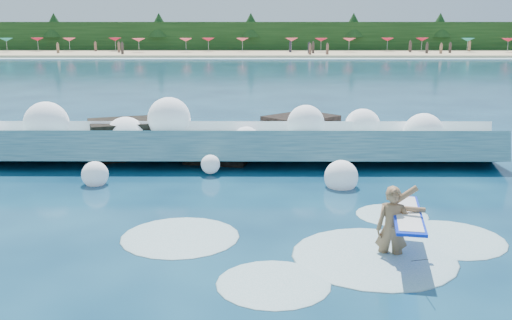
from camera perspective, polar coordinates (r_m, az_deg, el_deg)
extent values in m
plane|color=#07243F|center=(11.70, -7.48, -7.97)|extent=(200.00, 200.00, 0.00)
cube|color=tan|center=(88.91, -0.74, 10.60)|extent=(140.00, 20.00, 0.40)
cube|color=silver|center=(77.94, -0.89, 10.12)|extent=(140.00, 5.00, 0.08)
cube|color=black|center=(98.84, -0.64, 12.19)|extent=(140.00, 4.00, 5.00)
cube|color=#33707F|center=(18.19, -4.95, 1.25)|extent=(18.18, 2.77, 1.52)
cube|color=white|center=(18.89, -4.77, 3.10)|extent=(18.18, 1.28, 0.71)
cube|color=black|center=(19.46, -12.43, 1.86)|extent=(3.09, 2.70, 1.40)
cube|color=black|center=(18.26, -3.74, 1.07)|extent=(2.21, 1.88, 1.08)
cube|color=black|center=(19.42, 4.48, 2.24)|extent=(2.75, 2.73, 1.51)
imported|color=#906643|center=(10.91, 13.45, -6.80)|extent=(0.68, 0.53, 1.64)
cube|color=#0C2AD7|center=(10.93, 14.91, -5.27)|extent=(0.91, 2.30, 0.06)
cube|color=white|center=(10.93, 14.91, -5.20)|extent=(0.78, 2.10, 0.06)
cylinder|color=black|center=(9.91, 16.01, -9.60)|extent=(0.01, 0.91, 0.43)
sphere|color=white|center=(19.41, -20.22, 3.42)|extent=(1.41, 1.41, 1.41)
sphere|color=white|center=(18.81, -12.86, 2.18)|extent=(1.36, 1.36, 1.36)
sphere|color=white|center=(18.61, -8.69, 4.10)|extent=(1.39, 1.39, 1.39)
sphere|color=white|center=(18.02, -0.98, 1.96)|extent=(0.89, 0.89, 0.89)
sphere|color=white|center=(18.18, 5.00, 3.65)|extent=(1.19, 1.19, 1.19)
sphere|color=white|center=(18.94, 10.60, 3.30)|extent=(1.17, 1.17, 1.17)
sphere|color=white|center=(18.35, 16.40, 2.58)|extent=(1.24, 1.24, 1.24)
sphere|color=white|center=(16.11, -15.80, -1.41)|extent=(0.73, 0.73, 0.73)
sphere|color=white|center=(16.53, -4.58, -0.44)|extent=(0.56, 0.56, 0.56)
sphere|color=white|center=(15.45, 8.51, -1.69)|extent=(0.91, 0.91, 0.91)
ellipsoid|color=silver|center=(11.06, 11.69, -9.44)|extent=(3.10, 3.10, 0.15)
ellipsoid|color=silver|center=(9.78, 1.76, -12.27)|extent=(1.95, 1.95, 0.10)
ellipsoid|color=silver|center=(12.31, 18.67, -7.49)|extent=(2.29, 2.29, 0.11)
ellipsoid|color=silver|center=(11.89, -7.58, -7.63)|extent=(2.45, 2.45, 0.12)
ellipsoid|color=silver|center=(13.47, 13.44, -5.37)|extent=(1.65, 1.65, 0.08)
cone|color=#137871|center=(98.51, -23.71, 10.96)|extent=(2.00, 2.00, 0.50)
cone|color=#B9122F|center=(99.51, -21.01, 11.20)|extent=(2.00, 2.00, 0.50)
cone|color=#E14257|center=(96.00, -18.18, 11.38)|extent=(2.00, 2.00, 0.50)
cone|color=#B9122F|center=(95.76, -13.91, 11.64)|extent=(2.00, 2.00, 0.50)
cone|color=#E14257|center=(90.70, -11.66, 11.68)|extent=(2.00, 2.00, 0.50)
cone|color=#E14257|center=(90.39, -7.03, 11.85)|extent=(2.00, 2.00, 0.50)
cone|color=#B9122F|center=(91.81, -4.79, 11.92)|extent=(2.00, 2.00, 0.50)
cone|color=#E14257|center=(90.96, -1.37, 11.95)|extent=(2.00, 2.00, 0.50)
cone|color=#E14257|center=(91.28, 3.58, 11.93)|extent=(2.00, 2.00, 0.50)
cone|color=#B9122F|center=(90.69, 6.52, 11.86)|extent=(2.00, 2.00, 0.50)
cone|color=#E14257|center=(91.28, 9.30, 11.79)|extent=(2.00, 2.00, 0.50)
cone|color=#B9122F|center=(94.43, 13.02, 11.67)|extent=(2.00, 2.00, 0.50)
cone|color=#B9122F|center=(96.06, 16.27, 11.50)|extent=(2.00, 2.00, 0.50)
cone|color=#137871|center=(95.81, 20.42, 11.21)|extent=(2.00, 2.00, 0.50)
cone|color=#B9122F|center=(96.95, 23.92, 10.92)|extent=(2.00, 2.00, 0.50)
cube|color=#3F332D|center=(87.39, -12.22, 10.84)|extent=(0.35, 0.22, 1.36)
cube|color=#8C664C|center=(86.56, -3.50, 11.17)|extent=(0.35, 0.22, 1.60)
cube|color=#262633|center=(93.29, 22.18, 10.38)|extent=(0.35, 0.22, 1.58)
cube|color=brown|center=(98.57, 20.56, 10.56)|extent=(0.35, 0.22, 1.41)
cube|color=#3F332D|center=(91.08, -20.25, 10.46)|extent=(0.35, 0.22, 1.47)
cube|color=#8C664C|center=(91.12, 2.21, 11.27)|extent=(0.35, 0.22, 1.58)
cube|color=#262633|center=(91.68, 13.28, 10.91)|extent=(0.35, 0.22, 1.45)
cube|color=brown|center=(89.47, 9.52, 11.05)|extent=(0.35, 0.22, 1.50)
cube|color=#3F332D|center=(81.87, 6.50, 10.95)|extent=(0.35, 0.22, 1.46)
cube|color=#8C664C|center=(92.64, -0.55, 11.32)|extent=(0.35, 0.22, 1.60)
cube|color=brown|center=(91.81, -20.92, 10.40)|extent=(0.35, 0.22, 1.41)
cube|color=#3F332D|center=(95.64, 21.81, 10.42)|extent=(0.35, 0.22, 1.47)
cube|color=#262633|center=(86.68, 20.82, 10.32)|extent=(0.35, 0.22, 1.50)
cube|color=brown|center=(94.72, 14.93, 10.91)|extent=(0.35, 0.22, 1.54)
cube|color=#8C664C|center=(89.61, 4.81, 11.14)|extent=(0.35, 0.22, 1.37)
cube|color=#262633|center=(92.52, -19.41, 10.53)|extent=(0.35, 0.22, 1.40)
cube|color=#3F332D|center=(84.61, -13.22, 10.72)|extent=(0.35, 0.22, 1.35)
cube|color=brown|center=(83.73, -6.79, 11.02)|extent=(0.35, 0.22, 1.55)
cube|color=#3F332D|center=(85.22, 10.07, 10.90)|extent=(0.35, 0.22, 1.41)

